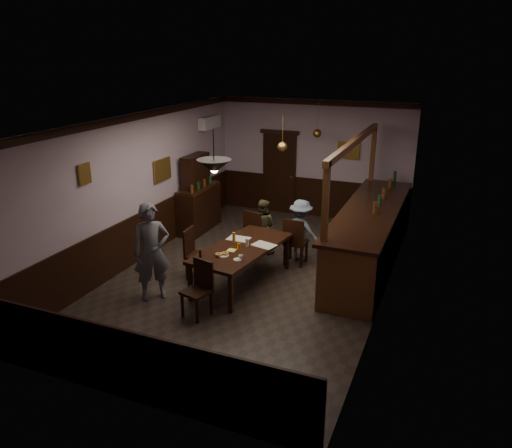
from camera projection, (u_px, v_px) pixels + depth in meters
The scene contains 31 objects.
room at pixel (253, 201), 9.27m from camera, with size 5.01×8.01×3.01m.
dining_table at pixel (242, 250), 9.17m from camera, with size 1.30×2.32×0.75m.
chair_far_left at pixel (255, 231), 10.46m from camera, with size 0.54×0.54×1.02m.
chair_far_right at pixel (295, 240), 10.02m from camera, with size 0.44×0.44×1.00m.
chair_near at pixel (199, 286), 8.15m from camera, with size 0.50×0.50×0.95m.
chair_side at pixel (195, 251), 9.49m from camera, with size 0.45×0.45×0.98m.
person_standing at pixel (152, 252), 8.60m from camera, with size 0.64×0.42×1.74m, color slate.
person_seated_left at pixel (263, 226), 10.67m from camera, with size 0.58×0.45×1.18m, color brown.
person_seated_right at pixel (301, 231), 10.22m from camera, with size 0.84×0.49×1.31m, color slate.
newspaper_left at pixel (239, 239), 9.51m from camera, with size 0.42×0.30×0.01m, color silver.
newspaper_right at pixel (264, 245), 9.20m from camera, with size 0.42×0.30×0.01m, color silver.
napkin at pixel (232, 250), 8.98m from camera, with size 0.15×0.15×0.00m, color #F9DF5C.
saucer at pixel (238, 259), 8.57m from camera, with size 0.15×0.15×0.01m, color white.
coffee_cup at pixel (241, 257), 8.57m from camera, with size 0.08×0.08×0.07m, color white.
pastry_plate at pixel (223, 255), 8.75m from camera, with size 0.22×0.22×0.01m, color white.
pastry_ring_a at pixel (219, 254), 8.71m from camera, with size 0.13×0.13×0.04m, color #C68C47.
pastry_ring_b at pixel (225, 253), 8.76m from camera, with size 0.13×0.13×0.04m, color #C68C47.
soda_can at pixel (239, 246), 9.00m from camera, with size 0.07×0.07×0.12m, color #FDA915.
beer_glass at pixel (234, 238), 9.30m from camera, with size 0.06×0.06×0.20m, color #BF721E.
water_glass at pixel (247, 243), 9.13m from camera, with size 0.06×0.06×0.15m, color silver.
pepper_mill at pixel (200, 254), 8.65m from camera, with size 0.04×0.04×0.14m, color black.
sideboard at pixel (198, 200), 11.95m from camera, with size 0.50×1.39×1.84m.
bar_counter at pixel (370, 236), 9.96m from camera, with size 1.07×4.58×2.56m.
door_back at pixel (279, 174), 13.18m from camera, with size 0.90×0.06×2.10m, color black.
ac_unit at pixel (209, 122), 12.33m from camera, with size 0.20×0.85×0.30m.
picture_left_small at pixel (84, 174), 8.54m from camera, with size 0.04×0.28×0.36m.
picture_left_large at pixel (162, 170), 10.78m from camera, with size 0.04×0.62×0.48m.
picture_back at pixel (348, 151), 12.29m from camera, with size 0.55×0.04×0.42m.
pendant_iron at pixel (214, 166), 7.94m from camera, with size 0.56×0.56×0.70m.
pendant_brass_mid at pixel (282, 147), 10.11m from camera, with size 0.20×0.20×0.81m.
pendant_brass_far at pixel (317, 133), 11.68m from camera, with size 0.20×0.20×0.81m.
Camera 1 is at (3.44, -8.18, 4.19)m, focal length 35.00 mm.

